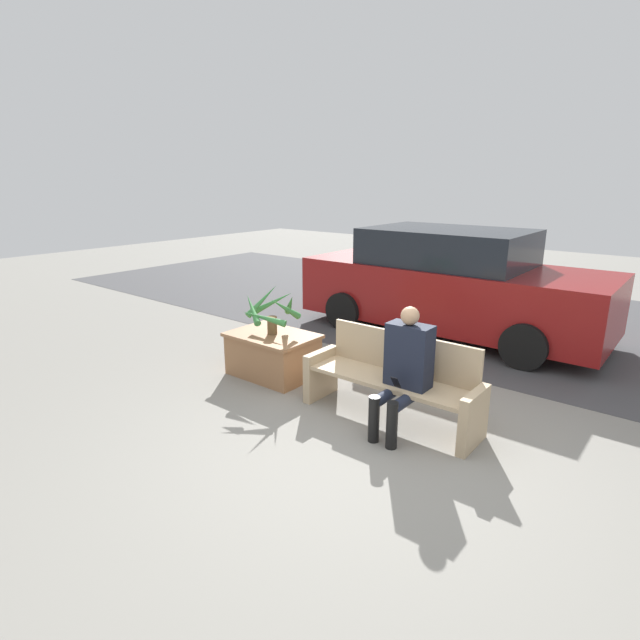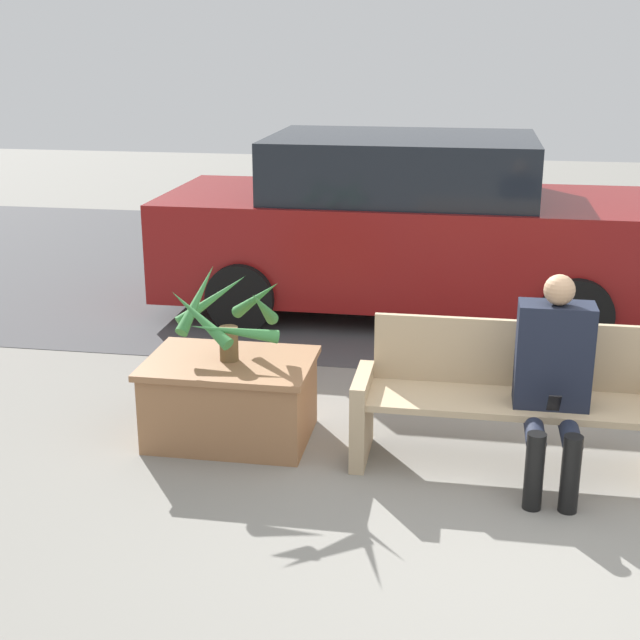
{
  "view_description": "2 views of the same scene",
  "coord_description": "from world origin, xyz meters",
  "px_view_note": "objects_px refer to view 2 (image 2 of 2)",
  "views": [
    {
      "loc": [
        2.18,
        -3.28,
        2.34
      ],
      "look_at": [
        -1.33,
        1.1,
        0.75
      ],
      "focal_mm": 28.0,
      "sensor_mm": 36.0,
      "label": 1
    },
    {
      "loc": [
        -0.45,
        -4.21,
        2.47
      ],
      "look_at": [
        -1.32,
        0.94,
        0.8
      ],
      "focal_mm": 50.0,
      "sensor_mm": 36.0,
      "label": 2
    }
  ],
  "objects_px": {
    "potted_plant": "(228,313)",
    "parked_car": "(410,227)",
    "planter_box": "(231,396)",
    "person_seated": "(554,374)",
    "bench": "(510,400)"
  },
  "relations": [
    {
      "from": "potted_plant",
      "to": "parked_car",
      "type": "bearing_deg",
      "value": 73.49
    },
    {
      "from": "planter_box",
      "to": "person_seated",
      "type": "bearing_deg",
      "value": -7.23
    },
    {
      "from": "bench",
      "to": "planter_box",
      "type": "xyz_separation_m",
      "value": [
        -1.73,
        0.07,
        -0.12
      ]
    },
    {
      "from": "person_seated",
      "to": "potted_plant",
      "type": "height_order",
      "value": "person_seated"
    },
    {
      "from": "person_seated",
      "to": "planter_box",
      "type": "distance_m",
      "value": 2.0
    },
    {
      "from": "planter_box",
      "to": "bench",
      "type": "bearing_deg",
      "value": -2.29
    },
    {
      "from": "parked_car",
      "to": "potted_plant",
      "type": "bearing_deg",
      "value": -106.51
    },
    {
      "from": "parked_car",
      "to": "bench",
      "type": "bearing_deg",
      "value": -75.05
    },
    {
      "from": "person_seated",
      "to": "planter_box",
      "type": "bearing_deg",
      "value": 172.77
    },
    {
      "from": "planter_box",
      "to": "parked_car",
      "type": "relative_size",
      "value": 0.23
    },
    {
      "from": "person_seated",
      "to": "potted_plant",
      "type": "relative_size",
      "value": 1.61
    },
    {
      "from": "bench",
      "to": "planter_box",
      "type": "bearing_deg",
      "value": 177.71
    },
    {
      "from": "person_seated",
      "to": "bench",
      "type": "bearing_deg",
      "value": 141.0
    },
    {
      "from": "bench",
      "to": "potted_plant",
      "type": "bearing_deg",
      "value": 177.95
    },
    {
      "from": "planter_box",
      "to": "parked_car",
      "type": "height_order",
      "value": "parked_car"
    }
  ]
}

